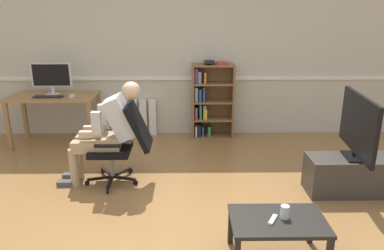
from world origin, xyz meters
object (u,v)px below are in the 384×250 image
object	(u,v)px
computer_mouse	(72,96)
radiator	(129,117)
bookshelf	(210,101)
coffee_table	(278,224)
imac_monitor	(51,76)
keyboard	(49,97)
computer_desk	(54,102)
office_chair	(123,140)
spare_remote	(273,220)
tv_screen	(358,126)
drinking_glass	(285,212)
tv_stand	(351,175)
person_seated	(107,130)

from	to	relation	value
computer_mouse	radiator	distance (m)	1.01
bookshelf	coffee_table	world-z (taller)	bookshelf
imac_monitor	keyboard	xyz separation A→B (m)	(0.01, -0.22, -0.26)
computer_desk	office_chair	xyz separation A→B (m)	(1.24, -1.33, -0.13)
computer_desk	radiator	xyz separation A→B (m)	(1.04, 0.39, -0.36)
keyboard	spare_remote	bearing A→B (deg)	-44.75
tv_screen	spare_remote	distance (m)	1.69
imac_monitor	drinking_glass	distance (m)	4.02
computer_desk	computer_mouse	bearing A→B (deg)	-20.84
tv_stand	drinking_glass	world-z (taller)	drinking_glass
computer_desk	radiator	world-z (taller)	computer_desk
tv_stand	spare_remote	bearing A→B (deg)	-134.53
radiator	spare_remote	xyz separation A→B (m)	(1.62, -3.19, 0.09)
spare_remote	computer_desk	bearing A→B (deg)	162.29
coffee_table	drinking_glass	distance (m)	0.12
tv_stand	coffee_table	xyz separation A→B (m)	(-1.10, -1.15, 0.11)
keyboard	tv_screen	xyz separation A→B (m)	(3.83, -1.49, 0.02)
bookshelf	coffee_table	distance (m)	3.10
keyboard	radiator	xyz separation A→B (m)	(1.06, 0.53, -0.47)
computer_desk	computer_mouse	size ratio (longest dim) A/B	12.62
radiator	person_seated	world-z (taller)	person_seated
keyboard	tv_screen	size ratio (longest dim) A/B	0.41
computer_mouse	spare_remote	xyz separation A→B (m)	(2.35, -2.68, -0.39)
tv_stand	coffee_table	world-z (taller)	tv_stand
computer_desk	spare_remote	size ratio (longest dim) A/B	8.41
computer_mouse	tv_screen	xyz separation A→B (m)	(3.50, -1.51, 0.02)
tv_screen	computer_mouse	bearing A→B (deg)	71.99
tv_screen	coffee_table	distance (m)	1.66
radiator	computer_mouse	bearing A→B (deg)	-144.97
person_seated	spare_remote	distance (m)	2.19
keyboard	person_seated	xyz separation A→B (m)	(1.08, -1.19, -0.12)
person_seated	spare_remote	world-z (taller)	person_seated
person_seated	coffee_table	xyz separation A→B (m)	(1.66, -1.45, -0.33)
office_chair	bookshelf	bearing A→B (deg)	145.86
radiator	tv_screen	bearing A→B (deg)	-36.06
tv_screen	keyboard	bearing A→B (deg)	74.09
keyboard	person_seated	size ratio (longest dim) A/B	0.34
keyboard	radiator	distance (m)	1.28
computer_mouse	tv_stand	xyz separation A→B (m)	(3.50, -1.51, -0.56)
imac_monitor	person_seated	distance (m)	1.82
bookshelf	radiator	distance (m)	1.33
spare_remote	keyboard	bearing A→B (deg)	163.96
imac_monitor	bookshelf	xyz separation A→B (m)	(2.36, 0.21, -0.44)
person_seated	spare_remote	bearing A→B (deg)	47.53
keyboard	spare_remote	size ratio (longest dim) A/B	2.78
computer_mouse	spare_remote	world-z (taller)	computer_mouse
bookshelf	office_chair	bearing A→B (deg)	-124.13
imac_monitor	coffee_table	bearing A→B (deg)	-46.17
radiator	office_chair	size ratio (longest dim) A/B	0.90
tv_screen	spare_remote	world-z (taller)	tv_screen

